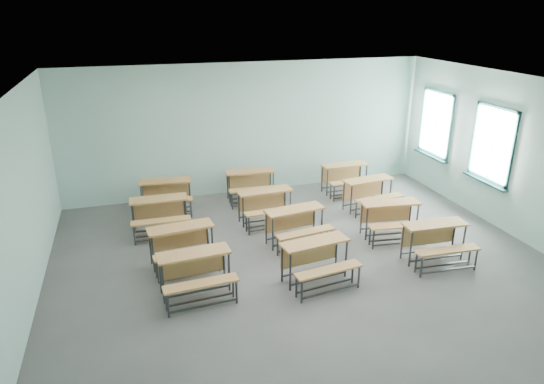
{
  "coord_description": "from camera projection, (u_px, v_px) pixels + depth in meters",
  "views": [
    {
      "loc": [
        -2.84,
        -7.28,
        4.4
      ],
      "look_at": [
        -0.25,
        1.2,
        1.0
      ],
      "focal_mm": 32.0,
      "sensor_mm": 36.0,
      "label": 1
    }
  ],
  "objects": [
    {
      "name": "desk_unit_r3c1",
      "position": [
        251.0,
        181.0,
        11.58
      ],
      "size": [
        1.21,
        0.86,
        0.73
      ],
      "rotation": [
        0.0,
        0.0,
        -0.06
      ],
      "color": "#C08345",
      "rests_on": "ground"
    },
    {
      "name": "desk_unit_r2c2",
      "position": [
        370.0,
        190.0,
        11.04
      ],
      "size": [
        1.26,
        0.92,
        0.73
      ],
      "rotation": [
        0.0,
        0.0,
        0.13
      ],
      "color": "#C08345",
      "rests_on": "ground"
    },
    {
      "name": "desk_unit_r0c0",
      "position": [
        196.0,
        269.0,
        7.73
      ],
      "size": [
        1.22,
        0.86,
        0.73
      ],
      "rotation": [
        0.0,
        0.0,
        0.07
      ],
      "color": "#C08345",
      "rests_on": "ground"
    },
    {
      "name": "desk_unit_r2c0",
      "position": [
        160.0,
        211.0,
        9.92
      ],
      "size": [
        1.18,
        0.81,
        0.73
      ],
      "rotation": [
        0.0,
        0.0,
        -0.02
      ],
      "color": "#C08345",
      "rests_on": "ground"
    },
    {
      "name": "desk_unit_r2c1",
      "position": [
        266.0,
        202.0,
        10.37
      ],
      "size": [
        1.21,
        0.85,
        0.73
      ],
      "rotation": [
        0.0,
        0.0,
        0.05
      ],
      "color": "#C08345",
      "rests_on": "ground"
    },
    {
      "name": "desk_unit_r0c2",
      "position": [
        437.0,
        238.0,
        8.77
      ],
      "size": [
        1.21,
        0.84,
        0.73
      ],
      "rotation": [
        0.0,
        0.0,
        -0.05
      ],
      "color": "#C08345",
      "rests_on": "ground"
    },
    {
      "name": "room",
      "position": [
        310.0,
        181.0,
        8.33
      ],
      "size": [
        9.04,
        8.04,
        3.24
      ],
      "color": "slate",
      "rests_on": "ground"
    },
    {
      "name": "desk_unit_r1c2",
      "position": [
        392.0,
        215.0,
        9.72
      ],
      "size": [
        1.25,
        0.92,
        0.73
      ],
      "rotation": [
        0.0,
        0.0,
        -0.12
      ],
      "color": "#C08345",
      "rests_on": "ground"
    },
    {
      "name": "desk_unit_r1c0",
      "position": [
        182.0,
        241.0,
        8.65
      ],
      "size": [
        1.24,
        0.9,
        0.73
      ],
      "rotation": [
        0.0,
        0.0,
        0.1
      ],
      "color": "#C08345",
      "rests_on": "ground"
    },
    {
      "name": "desk_unit_r3c2",
      "position": [
        346.0,
        174.0,
        12.07
      ],
      "size": [
        1.19,
        0.81,
        0.73
      ],
      "rotation": [
        0.0,
        0.0,
        0.02
      ],
      "color": "#C08345",
      "rests_on": "ground"
    },
    {
      "name": "desk_unit_r1c1",
      "position": [
        297.0,
        222.0,
        9.41
      ],
      "size": [
        1.26,
        0.93,
        0.73
      ],
      "rotation": [
        0.0,
        0.0,
        0.13
      ],
      "color": "#C08345",
      "rests_on": "ground"
    },
    {
      "name": "desk_unit_r0c1",
      "position": [
        318.0,
        256.0,
        8.11
      ],
      "size": [
        1.26,
        0.93,
        0.73
      ],
      "rotation": [
        0.0,
        0.0,
        0.13
      ],
      "color": "#C08345",
      "rests_on": "ground"
    },
    {
      "name": "desk_unit_r3c0",
      "position": [
        166.0,
        191.0,
        10.95
      ],
      "size": [
        1.24,
        0.9,
        0.73
      ],
      "rotation": [
        0.0,
        0.0,
        -0.1
      ],
      "color": "#C08345",
      "rests_on": "ground"
    }
  ]
}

